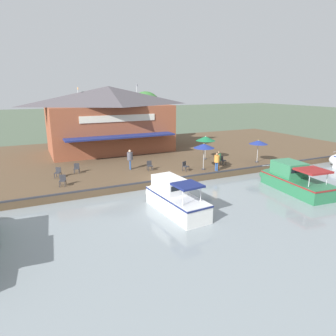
{
  "coord_description": "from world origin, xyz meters",
  "views": [
    {
      "loc": [
        20.78,
        -10.03,
        7.71
      ],
      "look_at": [
        -1.0,
        0.34,
        1.3
      ],
      "focal_mm": 32.0,
      "sensor_mm": 36.0,
      "label": 1
    }
  ],
  "objects": [
    {
      "name": "motorboat_outer_channel",
      "position": [
        4.66,
        8.32,
        0.84
      ],
      "size": [
        6.95,
        2.92,
        2.1
      ],
      "color": "#287047",
      "rests_on": "river_water"
    },
    {
      "name": "cafe_chair_mid_patio",
      "position": [
        -3.38,
        -0.35,
        1.08
      ],
      "size": [
        0.46,
        0.46,
        0.85
      ],
      "color": "#2D2D33",
      "rests_on": "quay_deck"
    },
    {
      "name": "cafe_chair_back_row_seat",
      "position": [
        -5.22,
        -6.43,
        1.08
      ],
      "size": [
        0.54,
        0.54,
        0.85
      ],
      "color": "#2D2D33",
      "rests_on": "quay_deck"
    },
    {
      "name": "quay_edge_fender",
      "position": [
        -0.1,
        0.0,
        0.65
      ],
      "size": [
        0.2,
        50.4,
        0.1
      ],
      "primitive_type": "cube",
      "color": "#2D2D33",
      "rests_on": "quay_deck"
    },
    {
      "name": "motorboat_distant_upstream",
      "position": [
        4.39,
        -1.96,
        0.9
      ],
      "size": [
        6.06,
        2.28,
        2.21
      ],
      "color": "white",
      "rests_on": "river_water"
    },
    {
      "name": "person_at_quay_edge",
      "position": [
        -0.63,
        4.96,
        1.63
      ],
      "size": [
        0.46,
        0.46,
        1.64
      ],
      "color": "#2D5193",
      "rests_on": "quay_deck"
    },
    {
      "name": "waterfront_restaurant",
      "position": [
        -13.58,
        -1.12,
        4.37
      ],
      "size": [
        9.29,
        14.16,
        7.63
      ],
      "color": "brown",
      "rests_on": "quay_deck"
    },
    {
      "name": "person_near_entrance",
      "position": [
        -4.45,
        -1.82,
        1.75
      ],
      "size": [
        0.51,
        0.51,
        1.81
      ],
      "color": "#2D5193",
      "rests_on": "quay_deck"
    },
    {
      "name": "cafe_chair_beside_entrance",
      "position": [
        -1.81,
        2.42,
        1.08
      ],
      "size": [
        0.56,
        0.56,
        0.85
      ],
      "color": "#2D2D33",
      "rests_on": "quay_deck"
    },
    {
      "name": "cafe_chair_under_first_umbrella",
      "position": [
        -4.51,
        -8.03,
        1.08
      ],
      "size": [
        0.59,
        0.59,
        0.85
      ],
      "color": "#2D2D33",
      "rests_on": "quay_deck"
    },
    {
      "name": "cafe_chair_facing_river",
      "position": [
        -2.28,
        6.77,
        1.08
      ],
      "size": [
        0.53,
        0.53,
        0.85
      ],
      "color": "#2D2D33",
      "rests_on": "quay_deck"
    },
    {
      "name": "person_mid_patio",
      "position": [
        -1.19,
        5.5,
        1.6
      ],
      "size": [
        0.46,
        0.46,
        1.61
      ],
      "color": "orange",
      "rests_on": "quay_deck"
    },
    {
      "name": "ground_plane",
      "position": [
        0.0,
        0.0,
        0.0
      ],
      "size": [
        220.0,
        220.0,
        0.0
      ],
      "primitive_type": "plane",
      "color": "#4C5B47"
    },
    {
      "name": "tree_downstream_bank",
      "position": [
        -18.15,
        5.03,
        5.12
      ],
      "size": [
        4.47,
        4.26,
        6.77
      ],
      "color": "brown",
      "rests_on": "quay_deck"
    },
    {
      "name": "patio_umbrella_far_corner",
      "position": [
        -1.55,
        4.16,
        2.77
      ],
      "size": [
        1.88,
        1.88,
        2.42
      ],
      "color": "#B7B7B7",
      "rests_on": "quay_deck"
    },
    {
      "name": "quay_deck",
      "position": [
        -11.0,
        0.0,
        0.3
      ],
      "size": [
        22.0,
        56.0,
        0.6
      ],
      "primitive_type": "cube",
      "color": "brown",
      "rests_on": "ground"
    },
    {
      "name": "cafe_chair_far_corner_seat",
      "position": [
        -2.04,
        -7.95,
        1.08
      ],
      "size": [
        0.55,
        0.55,
        0.85
      ],
      "color": "#2D2D33",
      "rests_on": "quay_deck"
    },
    {
      "name": "patio_umbrella_by_entrance",
      "position": [
        -1.6,
        10.46,
        2.62
      ],
      "size": [
        1.79,
        1.79,
        2.25
      ],
      "color": "#B7B7B7",
      "rests_on": "quay_deck"
    },
    {
      "name": "patio_umbrella_back_row",
      "position": [
        -4.99,
        6.52,
        2.76
      ],
      "size": [
        1.99,
        1.99,
        2.43
      ],
      "color": "#B7B7B7",
      "rests_on": "quay_deck"
    }
  ]
}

